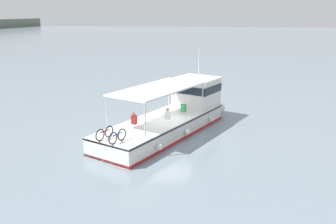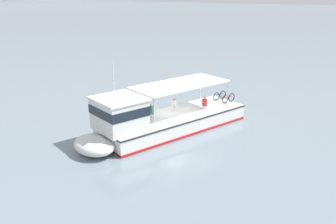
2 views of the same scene
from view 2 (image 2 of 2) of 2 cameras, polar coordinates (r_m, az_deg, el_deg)
ground_plane at (r=26.21m, az=0.21°, el=-2.28°), size 400.00×400.00×0.00m
ferry_main at (r=24.43m, az=-1.85°, el=-1.34°), size 12.85×8.05×5.32m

